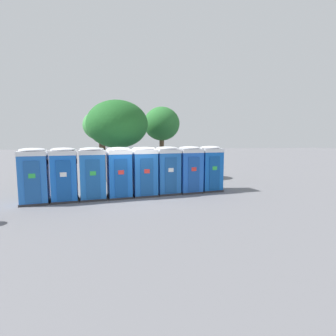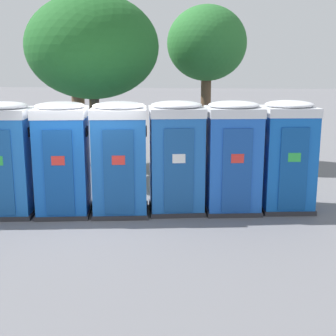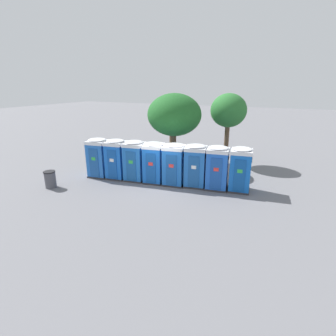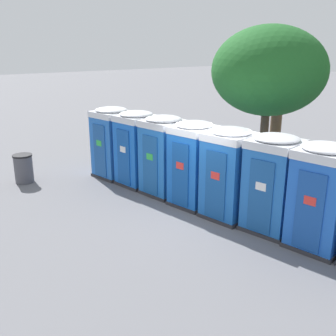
{
  "view_description": "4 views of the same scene",
  "coord_description": "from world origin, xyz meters",
  "px_view_note": "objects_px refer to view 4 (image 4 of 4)",
  "views": [
    {
      "loc": [
        -0.41,
        -13.05,
        2.98
      ],
      "look_at": [
        1.88,
        0.6,
        1.39
      ],
      "focal_mm": 28.0,
      "sensor_mm": 36.0,
      "label": 1
    },
    {
      "loc": [
        2.79,
        -9.78,
        3.32
      ],
      "look_at": [
        1.65,
        0.56,
        1.02
      ],
      "focal_mm": 50.0,
      "sensor_mm": 36.0,
      "label": 2
    },
    {
      "loc": [
        6.75,
        -13.29,
        5.85
      ],
      "look_at": [
        0.2,
        0.32,
        0.99
      ],
      "focal_mm": 28.0,
      "sensor_mm": 36.0,
      "label": 3
    },
    {
      "loc": [
        7.74,
        -7.1,
        4.63
      ],
      "look_at": [
        -1.72,
        -0.0,
        0.91
      ],
      "focal_mm": 42.0,
      "sensor_mm": 36.0,
      "label": 4
    }
  ],
  "objects_px": {
    "portapotty_0": "(112,142)",
    "street_tree_1": "(269,71)",
    "portapotty_6": "(321,197)",
    "street_tree_0": "(280,69)",
    "portapotty_4": "(228,173)",
    "portapotty_1": "(137,148)",
    "portapotty_5": "(272,183)",
    "portapotty_3": "(193,164)",
    "trash_can": "(24,168)",
    "portapotty_2": "(163,155)"
  },
  "relations": [
    {
      "from": "portapotty_0",
      "to": "street_tree_1",
      "type": "distance_m",
      "value": 5.89
    },
    {
      "from": "portapotty_6",
      "to": "street_tree_0",
      "type": "relative_size",
      "value": 0.52
    },
    {
      "from": "portapotty_6",
      "to": "portapotty_4",
      "type": "bearing_deg",
      "value": -169.49
    },
    {
      "from": "portapotty_0",
      "to": "street_tree_0",
      "type": "relative_size",
      "value": 0.52
    },
    {
      "from": "portapotty_0",
      "to": "street_tree_1",
      "type": "xyz_separation_m",
      "value": [
        3.68,
        3.84,
        2.52
      ]
    },
    {
      "from": "portapotty_1",
      "to": "portapotty_5",
      "type": "relative_size",
      "value": 1.0
    },
    {
      "from": "portapotty_3",
      "to": "portapotty_4",
      "type": "distance_m",
      "value": 1.28
    },
    {
      "from": "portapotty_3",
      "to": "trash_can",
      "type": "relative_size",
      "value": 2.53
    },
    {
      "from": "portapotty_2",
      "to": "street_tree_1",
      "type": "xyz_separation_m",
      "value": [
        1.16,
        3.41,
        2.52
      ]
    },
    {
      "from": "portapotty_1",
      "to": "street_tree_0",
      "type": "height_order",
      "value": "street_tree_0"
    },
    {
      "from": "portapotty_5",
      "to": "portapotty_1",
      "type": "bearing_deg",
      "value": -170.36
    },
    {
      "from": "street_tree_1",
      "to": "portapotty_2",
      "type": "bearing_deg",
      "value": -108.71
    },
    {
      "from": "street_tree_1",
      "to": "trash_can",
      "type": "relative_size",
      "value": 5.25
    },
    {
      "from": "portapotty_0",
      "to": "portapotty_6",
      "type": "xyz_separation_m",
      "value": [
        7.57,
        1.24,
        -0.0
      ]
    },
    {
      "from": "portapotty_3",
      "to": "street_tree_0",
      "type": "xyz_separation_m",
      "value": [
        -1.21,
        5.28,
        2.46
      ]
    },
    {
      "from": "portapotty_4",
      "to": "portapotty_6",
      "type": "relative_size",
      "value": 1.0
    },
    {
      "from": "portapotty_3",
      "to": "street_tree_0",
      "type": "relative_size",
      "value": 0.52
    },
    {
      "from": "portapotty_2",
      "to": "portapotty_6",
      "type": "relative_size",
      "value": 1.0
    },
    {
      "from": "portapotty_2",
      "to": "portapotty_6",
      "type": "xyz_separation_m",
      "value": [
        5.05,
        0.81,
        -0.0
      ]
    },
    {
      "from": "portapotty_2",
      "to": "portapotty_5",
      "type": "bearing_deg",
      "value": 9.86
    },
    {
      "from": "portapotty_3",
      "to": "trash_can",
      "type": "distance_m",
      "value": 6.17
    },
    {
      "from": "portapotty_2",
      "to": "portapotty_3",
      "type": "distance_m",
      "value": 1.28
    },
    {
      "from": "portapotty_5",
      "to": "portapotty_6",
      "type": "distance_m",
      "value": 1.28
    },
    {
      "from": "portapotty_5",
      "to": "portapotty_6",
      "type": "height_order",
      "value": "same"
    },
    {
      "from": "portapotty_1",
      "to": "portapotty_4",
      "type": "relative_size",
      "value": 1.0
    },
    {
      "from": "portapotty_3",
      "to": "portapotty_5",
      "type": "bearing_deg",
      "value": 11.24
    },
    {
      "from": "portapotty_4",
      "to": "trash_can",
      "type": "bearing_deg",
      "value": -150.24
    },
    {
      "from": "trash_can",
      "to": "street_tree_1",
      "type": "bearing_deg",
      "value": 53.48
    },
    {
      "from": "portapotty_6",
      "to": "trash_can",
      "type": "bearing_deg",
      "value": -155.2
    },
    {
      "from": "portapotty_6",
      "to": "street_tree_1",
      "type": "xyz_separation_m",
      "value": [
        -3.89,
        2.6,
        2.52
      ]
    },
    {
      "from": "portapotty_6",
      "to": "portapotty_0",
      "type": "bearing_deg",
      "value": -170.68
    },
    {
      "from": "street_tree_0",
      "to": "portapotty_0",
      "type": "bearing_deg",
      "value": -113.75
    },
    {
      "from": "portapotty_0",
      "to": "portapotty_1",
      "type": "distance_m",
      "value": 1.28
    },
    {
      "from": "street_tree_1",
      "to": "portapotty_0",
      "type": "bearing_deg",
      "value": -133.73
    },
    {
      "from": "portapotty_6",
      "to": "portapotty_1",
      "type": "bearing_deg",
      "value": -170.9
    },
    {
      "from": "portapotty_1",
      "to": "portapotty_2",
      "type": "distance_m",
      "value": 1.28
    },
    {
      "from": "portapotty_1",
      "to": "portapotty_3",
      "type": "height_order",
      "value": "same"
    },
    {
      "from": "portapotty_0",
      "to": "street_tree_1",
      "type": "height_order",
      "value": "street_tree_1"
    },
    {
      "from": "portapotty_4",
      "to": "portapotty_6",
      "type": "distance_m",
      "value": 2.56
    },
    {
      "from": "portapotty_1",
      "to": "portapotty_4",
      "type": "xyz_separation_m",
      "value": [
        3.8,
        0.54,
        -0.0
      ]
    },
    {
      "from": "portapotty_6",
      "to": "trash_can",
      "type": "height_order",
      "value": "portapotty_6"
    },
    {
      "from": "trash_can",
      "to": "portapotty_6",
      "type": "bearing_deg",
      "value": 24.8
    },
    {
      "from": "portapotty_3",
      "to": "street_tree_0",
      "type": "distance_m",
      "value": 5.95
    },
    {
      "from": "portapotty_3",
      "to": "portapotty_5",
      "type": "xyz_separation_m",
      "value": [
        2.51,
        0.5,
        -0.0
      ]
    },
    {
      "from": "portapotty_2",
      "to": "portapotty_3",
      "type": "relative_size",
      "value": 1.0
    },
    {
      "from": "portapotty_1",
      "to": "portapotty_3",
      "type": "bearing_deg",
      "value": 8.04
    },
    {
      "from": "portapotty_5",
      "to": "portapotty_6",
      "type": "bearing_deg",
      "value": 6.91
    },
    {
      "from": "portapotty_5",
      "to": "trash_can",
      "type": "distance_m",
      "value": 8.57
    },
    {
      "from": "portapotty_6",
      "to": "street_tree_0",
      "type": "bearing_deg",
      "value": 137.18
    },
    {
      "from": "trash_can",
      "to": "portapotty_0",
      "type": "bearing_deg",
      "value": 65.83
    }
  ]
}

